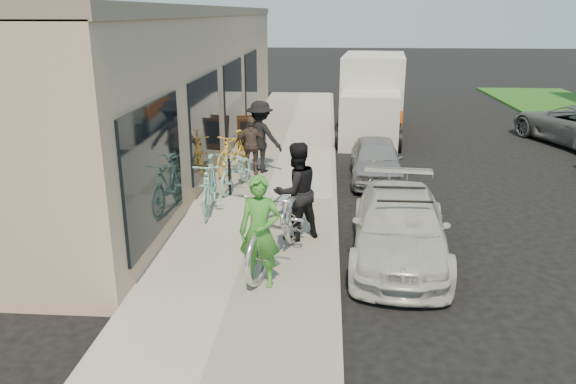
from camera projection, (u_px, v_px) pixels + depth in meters
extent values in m
plane|color=black|center=(362.00, 264.00, 9.53)|extent=(120.00, 120.00, 0.00)
cube|color=#A8A498|center=(265.00, 201.00, 12.49)|extent=(3.00, 34.00, 0.15)
cube|color=gray|center=(334.00, 203.00, 12.39)|extent=(0.12, 34.00, 0.13)
cube|color=tan|center=(175.00, 84.00, 16.87)|extent=(3.50, 20.00, 4.00)
cube|color=#7B6D5D|center=(170.00, 11.00, 16.22)|extent=(3.60, 20.00, 0.25)
cube|color=black|center=(154.00, 169.00, 9.27)|extent=(0.06, 3.00, 2.20)
cube|color=black|center=(205.00, 123.00, 13.07)|extent=(0.06, 3.00, 2.20)
cube|color=black|center=(233.00, 98.00, 16.87)|extent=(0.06, 3.00, 2.20)
cube|color=black|center=(251.00, 82.00, 20.67)|extent=(0.06, 3.00, 2.20)
cylinder|color=black|center=(230.00, 179.00, 12.49)|extent=(0.05, 0.05, 0.76)
cylinder|color=black|center=(229.00, 173.00, 12.97)|extent=(0.05, 0.05, 0.76)
cylinder|color=black|center=(229.00, 160.00, 12.62)|extent=(0.15, 0.51, 0.05)
cube|color=black|center=(248.00, 135.00, 16.41)|extent=(0.64, 0.38, 0.99)
cube|color=black|center=(247.00, 132.00, 16.75)|extent=(0.64, 0.38, 0.99)
cube|color=black|center=(249.00, 133.00, 16.36)|extent=(0.51, 0.27, 0.71)
imported|color=beige|center=(399.00, 226.00, 9.63)|extent=(1.94, 4.05, 1.14)
cylinder|color=black|center=(405.00, 202.00, 9.05)|extent=(0.90, 0.04, 0.04)
cylinder|color=black|center=(399.00, 188.00, 9.77)|extent=(0.90, 0.04, 0.04)
imported|color=#929397|center=(376.00, 159.00, 14.12)|extent=(1.35, 3.18, 1.07)
cube|color=beige|center=(370.00, 121.00, 17.42)|extent=(1.95, 1.95, 1.69)
cube|color=black|center=(370.00, 110.00, 17.31)|extent=(1.65, 0.22, 0.80)
cube|color=beige|center=(373.00, 92.00, 19.76)|extent=(2.41, 3.93, 2.59)
cube|color=#CC4A0C|center=(372.00, 108.00, 19.94)|extent=(2.43, 3.95, 0.49)
cylinder|color=black|center=(339.00, 138.00, 17.29)|extent=(0.29, 0.73, 0.71)
cylinder|color=black|center=(398.00, 141.00, 17.01)|extent=(0.29, 0.73, 0.71)
cylinder|color=black|center=(342.00, 132.00, 18.21)|extent=(0.29, 0.73, 0.71)
cylinder|color=black|center=(398.00, 134.00, 17.93)|extent=(0.29, 0.73, 0.71)
cylinder|color=black|center=(349.00, 114.00, 21.39)|extent=(0.29, 0.73, 0.71)
cylinder|color=black|center=(396.00, 115.00, 21.11)|extent=(0.29, 0.73, 0.71)
imported|color=silver|center=(278.00, 223.00, 9.05)|extent=(1.52, 2.72, 1.36)
imported|color=#3C8B2E|center=(260.00, 232.00, 8.24)|extent=(0.66, 0.46, 1.70)
imported|color=black|center=(296.00, 191.00, 9.98)|extent=(1.09, 1.04, 1.78)
imported|color=#85C6BC|center=(210.00, 185.00, 11.45)|extent=(0.66, 1.91, 1.13)
imported|color=#85C6BC|center=(237.00, 169.00, 12.95)|extent=(0.98, 1.85, 0.92)
imported|color=gold|center=(234.00, 152.00, 14.24)|extent=(1.04, 1.82, 1.05)
imported|color=black|center=(260.00, 137.00, 14.23)|extent=(1.35, 1.10, 1.82)
imported|color=brown|center=(251.00, 146.00, 14.08)|extent=(0.91, 0.52, 1.46)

